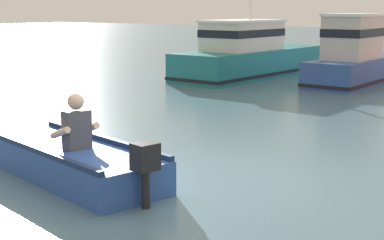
% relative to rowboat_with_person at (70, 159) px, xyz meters
% --- Properties ---
extents(ground_plane, '(120.00, 120.00, 0.00)m').
position_rel_rowboat_with_person_xyz_m(ground_plane, '(1.45, 0.61, -0.25)').
color(ground_plane, slate).
extents(rowboat_with_person, '(3.67, 1.94, 1.19)m').
position_rel_rowboat_with_person_xyz_m(rowboat_with_person, '(0.00, 0.00, 0.00)').
color(rowboat_with_person, '#2D519E').
rests_on(rowboat_with_person, ground).
extents(moored_boat_teal, '(2.80, 6.85, 4.64)m').
position_rel_rowboat_with_person_xyz_m(moored_boat_teal, '(-3.14, 11.97, 0.46)').
color(moored_boat_teal, '#1E727A').
rests_on(moored_boat_teal, ground).
extents(moored_boat_blue, '(1.98, 4.82, 2.11)m').
position_rel_rowboat_with_person_xyz_m(moored_boat_blue, '(0.43, 11.91, 0.52)').
color(moored_boat_blue, '#2D519E').
rests_on(moored_boat_blue, ground).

